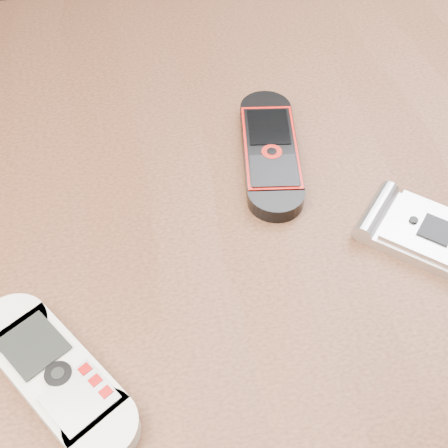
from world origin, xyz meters
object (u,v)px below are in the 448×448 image
(nokia_white, at_px, (56,374))
(motorola_razr, at_px, (438,237))
(table, at_px, (219,304))
(nokia_black_red, at_px, (270,151))

(nokia_white, distance_m, motorola_razr, 0.31)
(table, bearing_deg, motorola_razr, -15.80)
(table, relative_size, nokia_white, 8.04)
(nokia_white, xyz_separation_m, nokia_black_red, (0.20, 0.18, -0.00))
(table, distance_m, motorola_razr, 0.21)
(nokia_white, height_order, motorola_razr, motorola_razr)
(table, distance_m, nokia_black_red, 0.15)
(motorola_razr, bearing_deg, nokia_white, 143.76)
(nokia_black_red, height_order, motorola_razr, motorola_razr)
(nokia_black_red, xyz_separation_m, motorola_razr, (0.10, -0.12, 0.00))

